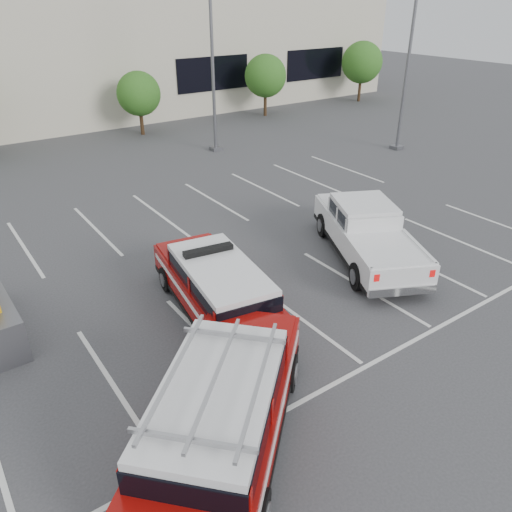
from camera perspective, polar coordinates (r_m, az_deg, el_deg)
The scene contains 11 objects.
ground at distance 14.62m, azimuth 4.35°, elevation -6.58°, with size 120.00×120.00×0.00m, color #38383B.
stall_markings at distance 17.80m, azimuth -4.80°, elevation 0.14°, with size 23.00×15.00×0.01m, color silver.
convention_building at distance 41.99m, azimuth -25.76°, elevation 20.48°, with size 60.00×16.99×13.20m.
tree_mid_right at distance 34.30m, azimuth -13.13°, elevation 17.48°, with size 2.77×2.77×3.99m.
tree_right at distance 39.14m, azimuth 1.16°, elevation 19.75°, with size 3.07×3.07×4.42m.
tree_far_right at distance 45.69m, azimuth 12.05°, elevation 20.70°, with size 3.37×3.37×4.85m.
light_pole_mid at distance 29.40m, azimuth -5.02°, elevation 21.73°, with size 0.90×0.60×10.24m.
light_pole_right at distance 30.76m, azimuth 17.06°, elevation 20.99°, with size 0.90×0.60×10.24m.
fire_chief_suv at distance 14.27m, azimuth -4.62°, elevation -3.82°, with size 2.75×5.62×1.90m.
white_pickup at distance 17.70m, azimuth 12.50°, elevation 2.07°, with size 4.63×6.45×1.89m.
ladder_suv at distance 10.35m, azimuth -3.67°, elevation -17.44°, with size 5.67×5.52×2.24m.
Camera 1 is at (-7.83, -9.20, 8.23)m, focal length 35.00 mm.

